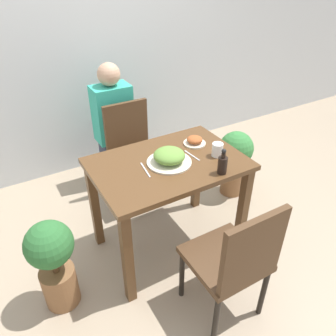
# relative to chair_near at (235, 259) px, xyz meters

# --- Properties ---
(ground_plane) EXTENTS (16.00, 16.00, 0.00)m
(ground_plane) POSITION_rel_chair_near_xyz_m (-0.03, 0.70, -0.50)
(ground_plane) COLOR tan
(wall_back) EXTENTS (8.00, 0.05, 2.60)m
(wall_back) POSITION_rel_chair_near_xyz_m (-0.03, 2.19, 0.80)
(wall_back) COLOR silver
(wall_back) RESTS_ON ground_plane
(dining_table) EXTENTS (1.01, 0.69, 0.77)m
(dining_table) POSITION_rel_chair_near_xyz_m (-0.03, 0.70, 0.14)
(dining_table) COLOR brown
(dining_table) RESTS_ON ground_plane
(chair_near) EXTENTS (0.42, 0.42, 0.89)m
(chair_near) POSITION_rel_chair_near_xyz_m (0.00, 0.00, 0.00)
(chair_near) COLOR #4C331E
(chair_near) RESTS_ON ground_plane
(chair_far) EXTENTS (0.42, 0.42, 0.89)m
(chair_far) POSITION_rel_chair_near_xyz_m (0.03, 1.42, 0.00)
(chair_far) COLOR #4C331E
(chair_far) RESTS_ON ground_plane
(food_plate) EXTENTS (0.30, 0.30, 0.10)m
(food_plate) POSITION_rel_chair_near_xyz_m (-0.02, 0.69, 0.32)
(food_plate) COLOR beige
(food_plate) RESTS_ON dining_table
(side_plate) EXTENTS (0.16, 0.16, 0.06)m
(side_plate) POSITION_rel_chair_near_xyz_m (0.26, 0.82, 0.30)
(side_plate) COLOR beige
(side_plate) RESTS_ON dining_table
(drink_cup) EXTENTS (0.07, 0.07, 0.09)m
(drink_cup) POSITION_rel_chair_near_xyz_m (0.30, 0.60, 0.32)
(drink_cup) COLOR white
(drink_cup) RESTS_ON dining_table
(sauce_bottle) EXTENTS (0.06, 0.06, 0.17)m
(sauce_bottle) POSITION_rel_chair_near_xyz_m (0.20, 0.42, 0.34)
(sauce_bottle) COLOR black
(sauce_bottle) RESTS_ON dining_table
(fork_utensil) EXTENTS (0.03, 0.18, 0.00)m
(fork_utensil) POSITION_rel_chair_near_xyz_m (-0.20, 0.69, 0.27)
(fork_utensil) COLOR silver
(fork_utensil) RESTS_ON dining_table
(spoon_utensil) EXTENTS (0.02, 0.16, 0.00)m
(spoon_utensil) POSITION_rel_chair_near_xyz_m (0.16, 0.69, 0.27)
(spoon_utensil) COLOR silver
(spoon_utensil) RESTS_ON dining_table
(potted_plant_left) EXTENTS (0.29, 0.29, 0.66)m
(potted_plant_left) POSITION_rel_chair_near_xyz_m (-0.88, 0.62, -0.12)
(potted_plant_left) COLOR brown
(potted_plant_left) RESTS_ON ground_plane
(potted_plant_right) EXTENTS (0.31, 0.31, 0.63)m
(potted_plant_right) POSITION_rel_chair_near_xyz_m (0.85, 1.00, -0.12)
(potted_plant_right) COLOR brown
(potted_plant_right) RESTS_ON ground_plane
(person_figure) EXTENTS (0.34, 0.22, 1.17)m
(person_figure) POSITION_rel_chair_near_xyz_m (0.00, 1.76, 0.08)
(person_figure) COLOR #2D3347
(person_figure) RESTS_ON ground_plane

